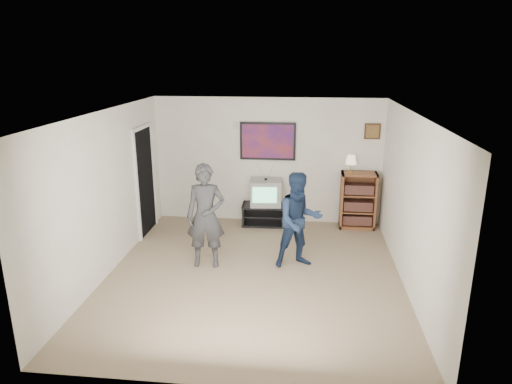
% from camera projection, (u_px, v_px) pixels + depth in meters
% --- Properties ---
extents(room_shell, '(4.51, 5.00, 2.51)m').
position_uv_depth(room_shell, '(256.00, 192.00, 7.03)').
color(room_shell, '#7B6C4E').
rests_on(room_shell, ground).
extents(media_stand, '(0.86, 0.50, 0.42)m').
position_uv_depth(media_stand, '(264.00, 214.00, 9.13)').
color(media_stand, black).
rests_on(media_stand, room_shell).
extents(crt_television, '(0.64, 0.56, 0.51)m').
position_uv_depth(crt_television, '(266.00, 192.00, 8.99)').
color(crt_television, gray).
rests_on(crt_television, media_stand).
extents(bookshelf, '(0.68, 0.39, 1.11)m').
position_uv_depth(bookshelf, '(358.00, 200.00, 8.89)').
color(bookshelf, brown).
rests_on(bookshelf, room_shell).
extents(table_lamp, '(0.22, 0.22, 0.34)m').
position_uv_depth(table_lamp, '(351.00, 164.00, 8.67)').
color(table_lamp, '#FFEAC1').
rests_on(table_lamp, bookshelf).
extents(person_tall, '(0.65, 0.46, 1.68)m').
position_uv_depth(person_tall, '(206.00, 216.00, 7.18)').
color(person_tall, '#323235').
rests_on(person_tall, room_shell).
extents(person_short, '(0.91, 0.80, 1.55)m').
position_uv_depth(person_short, '(299.00, 220.00, 7.19)').
color(person_short, '#192845').
rests_on(person_short, room_shell).
extents(controller_left, '(0.07, 0.13, 0.04)m').
position_uv_depth(controller_left, '(205.00, 194.00, 7.26)').
color(controller_left, white).
rests_on(controller_left, person_tall).
extents(controller_right, '(0.07, 0.12, 0.03)m').
position_uv_depth(controller_right, '(302.00, 199.00, 7.28)').
color(controller_right, white).
rests_on(controller_right, person_short).
extents(poster, '(1.10, 0.03, 0.75)m').
position_uv_depth(poster, '(268.00, 141.00, 8.94)').
color(poster, black).
rests_on(poster, room_shell).
extents(air_vent, '(0.28, 0.02, 0.14)m').
position_uv_depth(air_vent, '(240.00, 126.00, 8.92)').
color(air_vent, white).
rests_on(air_vent, room_shell).
extents(small_picture, '(0.30, 0.03, 0.30)m').
position_uv_depth(small_picture, '(372.00, 131.00, 8.68)').
color(small_picture, '#442815').
rests_on(small_picture, room_shell).
extents(doorway, '(0.03, 0.85, 2.00)m').
position_uv_depth(doorway, '(145.00, 182.00, 8.53)').
color(doorway, black).
rests_on(doorway, room_shell).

